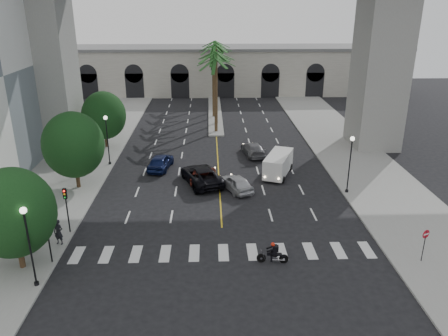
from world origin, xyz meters
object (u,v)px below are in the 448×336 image
at_px(car_a, 236,183).
at_px(car_e, 161,162).
at_px(lamp_post_left_near, 29,240).
at_px(car_b, 203,175).
at_px(motorcycle_rider, 274,254).
at_px(cargo_van, 278,164).
at_px(car_c, 202,175).
at_px(pedestrian_b, 32,199).
at_px(lamp_post_left_far, 107,136).
at_px(car_d, 253,149).
at_px(traffic_signal_near, 47,230).
at_px(pedestrian_a, 58,232).
at_px(lamp_post_right, 350,160).
at_px(do_not_enter_sign, 425,239).
at_px(traffic_signal_far, 66,203).

bearing_deg(car_a, car_e, -61.44).
relative_size(lamp_post_left_near, car_b, 1.32).
height_order(motorcycle_rider, cargo_van, cargo_van).
relative_size(car_c, pedestrian_b, 3.68).
xyz_separation_m(lamp_post_left_far, car_c, (9.74, -5.24, -2.38)).
xyz_separation_m(motorcycle_rider, car_d, (0.72, 21.64, 0.02)).
distance_m(traffic_signal_near, pedestrian_b, 9.18).
relative_size(traffic_signal_near, pedestrian_a, 1.96).
relative_size(motorcycle_rider, car_d, 0.43).
relative_size(car_b, pedestrian_a, 2.18).
relative_size(lamp_post_right, car_a, 1.24).
relative_size(lamp_post_left_far, cargo_van, 0.98).
relative_size(traffic_signal_near, do_not_enter_sign, 1.49).
height_order(traffic_signal_near, car_d, traffic_signal_near).
bearing_deg(car_e, lamp_post_left_near, 84.67).
bearing_deg(car_c, cargo_van, 174.29).
xyz_separation_m(lamp_post_left_far, pedestrian_a, (-0.10, -16.22, -2.14)).
height_order(car_d, do_not_enter_sign, do_not_enter_sign).
height_order(car_b, do_not_enter_sign, do_not_enter_sign).
xyz_separation_m(traffic_signal_near, cargo_van, (17.15, 15.08, -1.29)).
bearing_deg(lamp_post_left_far, lamp_post_left_near, -90.00).
bearing_deg(cargo_van, lamp_post_left_near, -112.79).
distance_m(lamp_post_left_far, car_c, 11.31).
bearing_deg(lamp_post_right, motorcycle_rider, -126.87).
height_order(lamp_post_right, traffic_signal_near, lamp_post_right).
bearing_deg(lamp_post_left_far, car_b, -25.81).
bearing_deg(car_a, pedestrian_a, 11.46).
bearing_deg(motorcycle_rider, car_c, 115.49).
xyz_separation_m(lamp_post_right, do_not_enter_sign, (1.60, -11.22, -1.44)).
relative_size(lamp_post_left_far, do_not_enter_sign, 2.18).
bearing_deg(motorcycle_rider, car_d, 93.71).
bearing_deg(car_b, car_a, 159.31).
xyz_separation_m(car_a, do_not_enter_sign, (11.50, -12.28, 1.05)).
height_order(lamp_post_right, car_c, lamp_post_right).
distance_m(car_d, pedestrian_a, 24.52).
distance_m(lamp_post_left_far, do_not_enter_sign, 31.09).
bearing_deg(lamp_post_left_far, do_not_enter_sign, -38.23).
relative_size(traffic_signal_near, car_c, 0.60).
bearing_deg(car_b, car_d, -110.88).
xyz_separation_m(lamp_post_left_near, car_a, (12.90, 14.06, -2.49)).
bearing_deg(pedestrian_a, lamp_post_right, 34.51).
xyz_separation_m(traffic_signal_near, traffic_signal_far, (0.00, 4.00, 0.00)).
height_order(lamp_post_left_far, car_b, lamp_post_left_far).
xyz_separation_m(car_d, do_not_enter_sign, (9.02, -22.01, 1.08)).
height_order(lamp_post_left_near, do_not_enter_sign, lamp_post_left_near).
bearing_deg(do_not_enter_sign, lamp_post_left_far, 116.85).
distance_m(traffic_signal_near, car_b, 16.95).
bearing_deg(pedestrian_a, cargo_van, 51.18).
xyz_separation_m(motorcycle_rider, cargo_van, (2.59, 15.43, 0.53)).
relative_size(lamp_post_right, car_e, 1.14).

